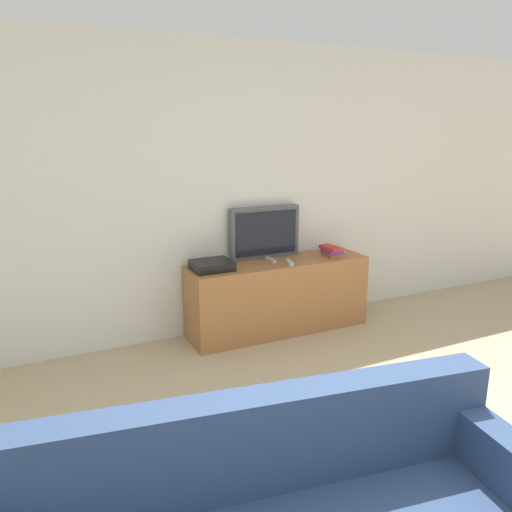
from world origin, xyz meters
TOP-DOWN VIEW (x-y plane):
  - wall_back at (0.00, 3.03)m, footprint 9.00×0.06m
  - tv_stand at (0.33, 2.75)m, footprint 1.70×0.46m
  - television at (0.27, 2.94)m, footprint 0.69×0.09m
  - book_stack at (0.87, 2.71)m, footprint 0.15×0.23m
  - remote_on_stand at (0.27, 2.80)m, footprint 0.04×0.16m
  - remote_secondary at (0.38, 2.64)m, footprint 0.09×0.18m
  - set_top_box at (-0.32, 2.76)m, footprint 0.34×0.29m

SIDE VIEW (x-z plane):
  - tv_stand at x=0.33m, z-range 0.00..0.67m
  - remote_on_stand at x=0.27m, z-range 0.67..0.70m
  - remote_secondary at x=0.38m, z-range 0.67..0.70m
  - set_top_box at x=-0.32m, z-range 0.67..0.75m
  - book_stack at x=0.87m, z-range 0.67..0.77m
  - television at x=0.27m, z-range 0.67..1.16m
  - wall_back at x=0.00m, z-range 0.00..2.60m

